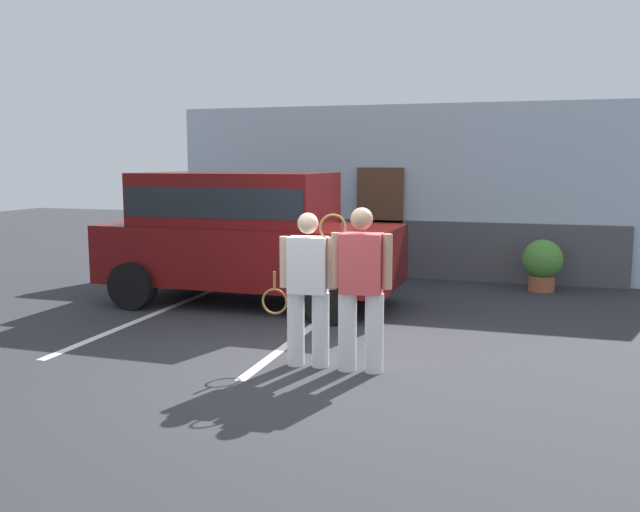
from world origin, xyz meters
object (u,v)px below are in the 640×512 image
Objects in this scene: tennis_player_woman at (361,287)px; potted_plant_by_porch at (542,263)px; tennis_player_man at (307,288)px; parked_suv at (245,231)px.

potted_plant_by_porch is (1.91, 5.31, -0.42)m from tennis_player_woman.
parked_suv is at bearing -61.56° from tennis_player_man.
tennis_player_man is at bearing -115.33° from potted_plant_by_porch.
parked_suv is 5.14m from potted_plant_by_porch.
tennis_player_woman is at bearing 172.84° from tennis_player_man.
parked_suv is at bearing -52.44° from tennis_player_woman.
parked_suv reaches higher than potted_plant_by_porch.
tennis_player_man is 0.60m from tennis_player_woman.
parked_suv is 2.63× the size of tennis_player_woman.
parked_suv reaches higher than tennis_player_woman.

